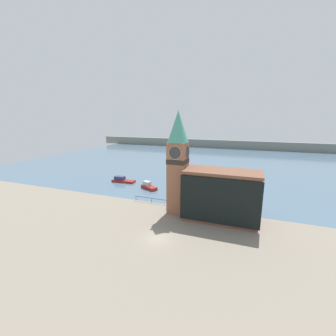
{
  "coord_description": "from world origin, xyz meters",
  "views": [
    {
      "loc": [
        12.87,
        -29.45,
        18.67
      ],
      "look_at": [
        -1.29,
        8.3,
        9.61
      ],
      "focal_mm": 24.0,
      "sensor_mm": 36.0,
      "label": 1
    }
  ],
  "objects_px": {
    "clock_tower": "(178,160)",
    "pier_building": "(221,195)",
    "boat_near": "(148,186)",
    "boat_far": "(122,180)",
    "mooring_bollard_near": "(167,207)"
  },
  "relations": [
    {
      "from": "clock_tower",
      "to": "pier_building",
      "type": "bearing_deg",
      "value": -3.61
    },
    {
      "from": "clock_tower",
      "to": "mooring_bollard_near",
      "type": "relative_size",
      "value": 30.06
    },
    {
      "from": "clock_tower",
      "to": "pier_building",
      "type": "relative_size",
      "value": 1.46
    },
    {
      "from": "clock_tower",
      "to": "boat_far",
      "type": "relative_size",
      "value": 2.84
    },
    {
      "from": "boat_near",
      "to": "clock_tower",
      "type": "bearing_deg",
      "value": -15.75
    },
    {
      "from": "boat_far",
      "to": "mooring_bollard_near",
      "type": "relative_size",
      "value": 10.58
    },
    {
      "from": "boat_far",
      "to": "mooring_bollard_near",
      "type": "xyz_separation_m",
      "value": [
        19.6,
        -14.22,
        -0.24
      ]
    },
    {
      "from": "boat_near",
      "to": "mooring_bollard_near",
      "type": "bearing_deg",
      "value": -20.86
    },
    {
      "from": "boat_far",
      "to": "pier_building",
      "type": "bearing_deg",
      "value": -29.54
    },
    {
      "from": "pier_building",
      "to": "boat_far",
      "type": "bearing_deg",
      "value": 153.41
    },
    {
      "from": "boat_far",
      "to": "mooring_bollard_near",
      "type": "bearing_deg",
      "value": -38.91
    },
    {
      "from": "clock_tower",
      "to": "boat_near",
      "type": "relative_size",
      "value": 3.75
    },
    {
      "from": "boat_far",
      "to": "clock_tower",
      "type": "bearing_deg",
      "value": -36.8
    },
    {
      "from": "boat_near",
      "to": "mooring_bollard_near",
      "type": "xyz_separation_m",
      "value": [
        9.53,
        -11.0,
        -0.33
      ]
    },
    {
      "from": "mooring_bollard_near",
      "to": "boat_near",
      "type": "bearing_deg",
      "value": 130.9
    }
  ]
}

